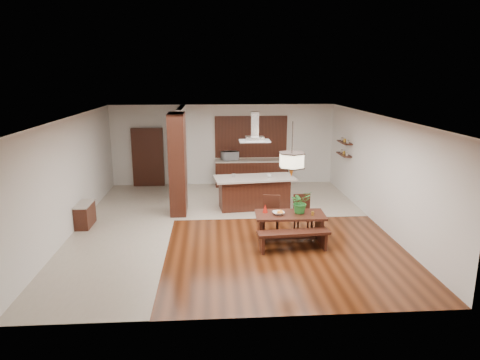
{
  "coord_description": "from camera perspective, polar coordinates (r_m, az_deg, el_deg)",
  "views": [
    {
      "loc": [
        -0.44,
        -10.83,
        3.94
      ],
      "look_at": [
        0.3,
        0.0,
        1.25
      ],
      "focal_mm": 32.0,
      "sensor_mm": 36.0,
      "label": 1
    }
  ],
  "objects": [
    {
      "name": "tile_kitchen",
      "position": [
        14.0,
        3.19,
        -2.43
      ],
      "size": [
        5.5,
        4.0,
        0.01
      ],
      "primitive_type": "cube",
      "color": "#C1B4A1",
      "rests_on": "ground"
    },
    {
      "name": "dining_chair_right",
      "position": [
        10.94,
        8.44,
        -4.6
      ],
      "size": [
        0.46,
        0.46,
        0.98
      ],
      "primitive_type": null,
      "rotation": [
        0.0,
        0.0,
        0.05
      ],
      "color": "black",
      "rests_on": "ground"
    },
    {
      "name": "island_cup",
      "position": [
        12.67,
        3.93,
        0.58
      ],
      "size": [
        0.17,
        0.17,
        0.1
      ],
      "primitive_type": "imported",
      "rotation": [
        0.0,
        0.0,
        0.35
      ],
      "color": "white",
      "rests_on": "kitchen_island"
    },
    {
      "name": "microwave",
      "position": [
        15.34,
        -1.37,
        3.26
      ],
      "size": [
        0.66,
        0.56,
        0.31
      ],
      "primitive_type": "imported",
      "rotation": [
        0.0,
        0.0,
        0.38
      ],
      "color": "silver",
      "rests_on": "rear_counter"
    },
    {
      "name": "kitchen_window",
      "position": [
        15.51,
        1.46,
        5.8
      ],
      "size": [
        2.6,
        0.08,
        1.5
      ],
      "primitive_type": "cube",
      "color": "#9D5C2F",
      "rests_on": "room_shell"
    },
    {
      "name": "partition_stub",
      "position": [
        14.38,
        -7.7,
        3.82
      ],
      "size": [
        0.18,
        2.4,
        2.9
      ],
      "primitive_type": "cube",
      "color": "silver",
      "rests_on": "ground"
    },
    {
      "name": "pendant_lantern",
      "position": [
        9.96,
        6.95,
        4.02
      ],
      "size": [
        0.64,
        0.64,
        1.31
      ],
      "primitive_type": null,
      "color": "beige",
      "rests_on": "room_shell"
    },
    {
      "name": "room_shell",
      "position": [
        11.0,
        -1.56,
        4.08
      ],
      "size": [
        9.0,
        9.04,
        2.92
      ],
      "color": "#3A190A",
      "rests_on": "ground"
    },
    {
      "name": "foliage_plant",
      "position": [
        10.36,
        8.05,
        -2.93
      ],
      "size": [
        0.62,
        0.58,
        0.54
      ],
      "primitive_type": "imported",
      "rotation": [
        0.0,
        0.0,
        0.41
      ],
      "color": "#256F28",
      "rests_on": "dining_table"
    },
    {
      "name": "shelf_lower",
      "position": [
        14.33,
        13.69,
        3.31
      ],
      "size": [
        0.26,
        0.9,
        0.04
      ],
      "primitive_type": "cube",
      "color": "black",
      "rests_on": "room_shell"
    },
    {
      "name": "soffit_band",
      "position": [
        10.89,
        -1.59,
        8.36
      ],
      "size": [
        8.0,
        9.0,
        0.02
      ],
      "primitive_type": "cube",
      "color": "#422310",
      "rests_on": "room_shell"
    },
    {
      "name": "range_hood",
      "position": [
        12.47,
        1.97,
        7.12
      ],
      "size": [
        0.9,
        0.55,
        0.87
      ],
      "primitive_type": null,
      "color": "silver",
      "rests_on": "room_shell"
    },
    {
      "name": "fruit_bowl",
      "position": [
        10.25,
        5.15,
        -4.41
      ],
      "size": [
        0.3,
        0.3,
        0.07
      ],
      "primitive_type": "imported",
      "rotation": [
        0.0,
        0.0,
        0.09
      ],
      "color": "beige",
      "rests_on": "dining_table"
    },
    {
      "name": "rear_counter",
      "position": [
        15.49,
        1.52,
        0.99
      ],
      "size": [
        2.6,
        0.62,
        0.95
      ],
      "color": "black",
      "rests_on": "ground"
    },
    {
      "name": "dining_bench",
      "position": [
        9.94,
        7.13,
        -8.08
      ],
      "size": [
        1.68,
        0.49,
        0.47
      ],
      "primitive_type": null,
      "rotation": [
        0.0,
        0.0,
        0.07
      ],
      "color": "black",
      "rests_on": "ground"
    },
    {
      "name": "kitchen_island",
      "position": [
        12.84,
        1.9,
        -1.63
      ],
      "size": [
        2.45,
        1.27,
        0.97
      ],
      "rotation": [
        0.0,
        0.0,
        0.11
      ],
      "color": "black",
      "rests_on": "ground"
    },
    {
      "name": "dining_table",
      "position": [
        10.4,
        6.67,
        -5.45
      ],
      "size": [
        1.68,
        0.89,
        0.69
      ],
      "rotation": [
        0.0,
        0.0,
        -0.04
      ],
      "color": "black",
      "rests_on": "ground"
    },
    {
      "name": "shelf_upper",
      "position": [
        14.26,
        13.78,
        4.89
      ],
      "size": [
        0.26,
        0.9,
        0.04
      ],
      "primitive_type": "cube",
      "color": "black",
      "rests_on": "room_shell"
    },
    {
      "name": "hallway_console",
      "position": [
        12.09,
        -19.96,
        -4.4
      ],
      "size": [
        0.37,
        0.88,
        0.63
      ],
      "primitive_type": "cube",
      "color": "black",
      "rests_on": "ground"
    },
    {
      "name": "napkin_cone",
      "position": [
        10.36,
        3.38,
        -3.81
      ],
      "size": [
        0.17,
        0.17,
        0.2
      ],
      "primitive_type": "cone",
      "rotation": [
        0.0,
        0.0,
        0.4
      ],
      "color": "#A9150C",
      "rests_on": "dining_table"
    },
    {
      "name": "dining_chair_left",
      "position": [
        10.83,
        4.11,
        -4.73
      ],
      "size": [
        0.51,
        0.51,
        0.97
      ],
      "primitive_type": null,
      "rotation": [
        0.0,
        0.0,
        -0.22
      ],
      "color": "black",
      "rests_on": "ground"
    },
    {
      "name": "partition_pier",
      "position": [
        12.32,
        -8.3,
        2.11
      ],
      "size": [
        0.45,
        1.0,
        2.9
      ],
      "primitive_type": "cube",
      "color": "black",
      "rests_on": "ground"
    },
    {
      "name": "gold_ornament",
      "position": [
        10.3,
        9.67,
        -4.39
      ],
      "size": [
        0.07,
        0.07,
        0.1
      ],
      "primitive_type": "cylinder",
      "rotation": [
        0.0,
        0.0,
        -0.03
      ],
      "color": "gold",
      "rests_on": "dining_table"
    },
    {
      "name": "tile_hallway",
      "position": [
        11.75,
        -15.1,
        -6.15
      ],
      "size": [
        2.5,
        9.0,
        0.01
      ],
      "primitive_type": "cube",
      "color": "#C1B4A1",
      "rests_on": "ground"
    },
    {
      "name": "hallway_doorway",
      "position": [
        15.66,
        -12.15,
        2.97
      ],
      "size": [
        1.1,
        0.2,
        2.1
      ],
      "primitive_type": "cube",
      "color": "black",
      "rests_on": "ground"
    }
  ]
}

